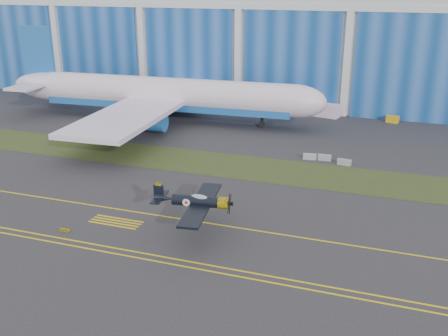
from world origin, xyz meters
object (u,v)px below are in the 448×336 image
(jetliner, at_px, (165,59))
(shipping_container, at_px, (324,110))
(warbird, at_px, (196,201))
(tug, at_px, (393,119))

(jetliner, xyz_separation_m, shipping_container, (28.03, 13.16, -10.47))
(jetliner, height_order, shipping_container, jetliner)
(warbird, relative_size, tug, 5.90)
(jetliner, distance_m, shipping_container, 32.69)
(jetliner, relative_size, tug, 32.55)
(jetliner, distance_m, tug, 44.39)
(shipping_container, height_order, tug, shipping_container)
(jetliner, bearing_deg, tug, 14.05)
(tug, bearing_deg, jetliner, -146.32)
(warbird, bearing_deg, tug, 63.64)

